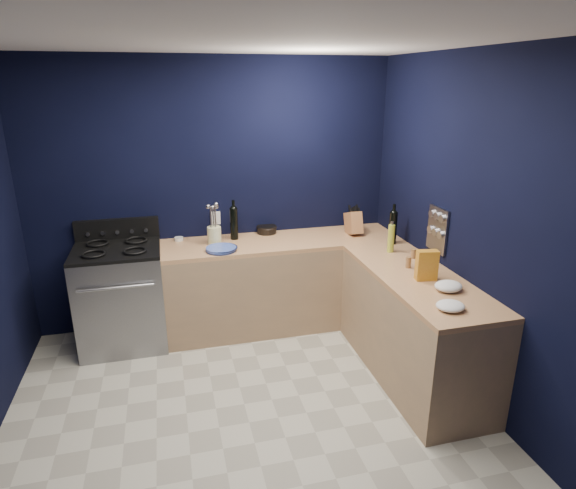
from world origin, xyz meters
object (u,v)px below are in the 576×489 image
object	(u,v)px
gas_range	(122,298)
knife_block	(353,223)
utensil_crock	(214,235)
crouton_bag	(427,265)
plate_stack	(221,249)

from	to	relation	value
gas_range	knife_block	bearing A→B (deg)	0.73
utensil_crock	crouton_bag	xyz separation A→B (m)	(1.50, -1.29, 0.04)
gas_range	crouton_bag	xyz separation A→B (m)	(2.38, -1.22, 0.56)
plate_stack	crouton_bag	size ratio (longest dim) A/B	1.15
knife_block	crouton_bag	bearing A→B (deg)	-85.44
gas_range	utensil_crock	bearing A→B (deg)	4.54
crouton_bag	plate_stack	bearing A→B (deg)	153.21
plate_stack	knife_block	bearing A→B (deg)	7.83
knife_block	crouton_bag	distance (m)	1.26
crouton_bag	gas_range	bearing A→B (deg)	162.10
crouton_bag	utensil_crock	bearing A→B (deg)	148.45
plate_stack	crouton_bag	world-z (taller)	crouton_bag
utensil_crock	knife_block	xyz separation A→B (m)	(1.39, -0.04, 0.03)
utensil_crock	knife_block	size ratio (longest dim) A/B	0.74
plate_stack	knife_block	distance (m)	1.37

